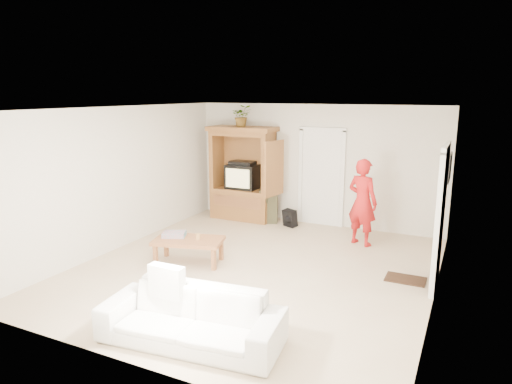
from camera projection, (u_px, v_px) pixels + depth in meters
floor at (255, 269)px, 7.51m from camera, size 6.00×6.00×0.00m
ceiling at (255, 109)px, 6.95m from camera, size 6.00×6.00×0.00m
wall_back at (315, 165)px, 9.87m from camera, size 5.50×0.00×5.50m
wall_front at (126, 249)px, 4.59m from camera, size 5.50×0.00×5.50m
wall_left at (121, 178)px, 8.40m from camera, size 0.00×6.00×6.00m
wall_right at (441, 211)px, 6.07m from camera, size 0.00×6.00×6.00m
armoire at (244, 179)px, 10.33m from camera, size 1.82×1.14×2.10m
door_back at (321, 179)px, 9.84m from camera, size 0.85×0.05×2.04m
doorway_right at (440, 220)px, 6.66m from camera, size 0.05×0.90×2.04m
framed_picture at (450, 168)px, 7.68m from camera, size 0.03×0.60×0.48m
doormat at (405, 279)px, 7.06m from camera, size 0.60×0.40×0.02m
plant at (242, 116)px, 10.00m from camera, size 0.56×0.54×0.47m
man at (362, 202)px, 8.55m from camera, size 0.70×0.58×1.65m
sofa at (191, 318)px, 5.24m from camera, size 2.19×1.06×0.62m
coffee_table at (189, 242)px, 7.69m from camera, size 1.27×0.91×0.43m
towel at (174, 234)px, 7.79m from camera, size 0.46×0.41×0.08m
candle at (198, 236)px, 7.64m from camera, size 0.08×0.08×0.10m
backpack_black at (290, 219)px, 9.82m from camera, size 0.34×0.28×0.36m
backpack_olive at (269, 206)px, 10.12m from camera, size 0.47×0.41×0.74m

